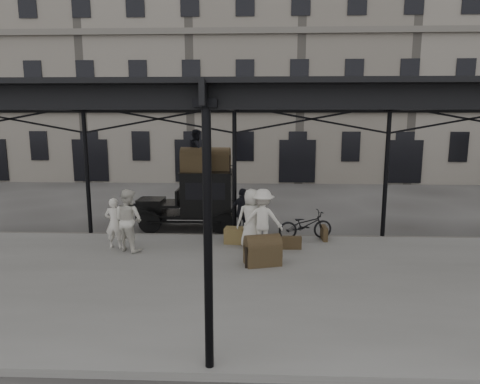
% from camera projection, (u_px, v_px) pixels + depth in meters
% --- Properties ---
extents(ground, '(120.00, 120.00, 0.00)m').
position_uv_depth(ground, '(231.00, 258.00, 12.69)').
color(ground, '#383533').
rests_on(ground, ground).
extents(platform, '(28.00, 8.00, 0.15)m').
position_uv_depth(platform, '(226.00, 281.00, 10.71)').
color(platform, slate).
rests_on(platform, ground).
extents(canopy, '(22.50, 9.00, 4.74)m').
position_uv_depth(canopy, '(226.00, 97.00, 10.18)').
color(canopy, black).
rests_on(canopy, ground).
extents(building_frontage, '(64.00, 8.00, 14.00)m').
position_uv_depth(building_frontage, '(247.00, 73.00, 29.15)').
color(building_frontage, slate).
rests_on(building_frontage, ground).
extents(taxi, '(3.65, 1.55, 2.18)m').
position_uv_depth(taxi, '(199.00, 197.00, 15.72)').
color(taxi, black).
rests_on(taxi, ground).
extents(porter_left, '(0.58, 0.39, 1.57)m').
position_uv_depth(porter_left, '(114.00, 223.00, 13.00)').
color(porter_left, silver).
rests_on(porter_left, platform).
extents(porter_midleft, '(1.14, 1.06, 1.87)m').
position_uv_depth(porter_midleft, '(129.00, 220.00, 12.78)').
color(porter_midleft, silver).
rests_on(porter_midleft, platform).
extents(porter_centre, '(1.00, 0.76, 1.83)m').
position_uv_depth(porter_centre, '(252.00, 218.00, 13.08)').
color(porter_centre, beige).
rests_on(porter_centre, platform).
extents(porter_official, '(1.02, 0.85, 1.63)m').
position_uv_depth(porter_official, '(243.00, 213.00, 14.28)').
color(porter_official, black).
rests_on(porter_official, platform).
extents(porter_right, '(1.27, 0.83, 1.85)m').
position_uv_depth(porter_right, '(263.00, 219.00, 12.91)').
color(porter_right, silver).
rests_on(porter_right, platform).
extents(bicycle, '(1.89, 0.98, 0.94)m').
position_uv_depth(bicycle, '(305.00, 225.00, 14.03)').
color(bicycle, black).
rests_on(bicycle, platform).
extents(porter_roof, '(0.63, 0.78, 1.50)m').
position_uv_depth(porter_roof, '(197.00, 150.00, 15.32)').
color(porter_roof, black).
rests_on(porter_roof, taxi).
extents(steamer_trunk_roof_near, '(1.02, 0.65, 0.73)m').
position_uv_depth(steamer_trunk_roof_near, '(195.00, 161.00, 15.24)').
color(steamer_trunk_roof_near, '#4C3923').
rests_on(steamer_trunk_roof_near, taxi).
extents(steamer_trunk_roof_far, '(0.99, 0.64, 0.70)m').
position_uv_depth(steamer_trunk_roof_far, '(217.00, 161.00, 15.66)').
color(steamer_trunk_roof_far, '#4C3923').
rests_on(steamer_trunk_roof_far, taxi).
extents(steamer_trunk_platform, '(1.07, 0.82, 0.70)m').
position_uv_depth(steamer_trunk_platform, '(263.00, 252.00, 11.64)').
color(steamer_trunk_platform, '#4C3923').
rests_on(steamer_trunk_platform, platform).
extents(wicker_hamper, '(0.65, 0.52, 0.50)m').
position_uv_depth(wicker_hamper, '(234.00, 235.00, 13.61)').
color(wicker_hamper, olive).
rests_on(wicker_hamper, platform).
extents(suitcase_upright, '(0.17, 0.60, 0.45)m').
position_uv_depth(suitcase_upright, '(324.00, 233.00, 13.97)').
color(suitcase_upright, '#4C3923').
rests_on(suitcase_upright, platform).
extents(suitcase_flat, '(0.60, 0.16, 0.40)m').
position_uv_depth(suitcase_flat, '(292.00, 243.00, 13.00)').
color(suitcase_flat, '#4C3923').
rests_on(suitcase_flat, platform).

